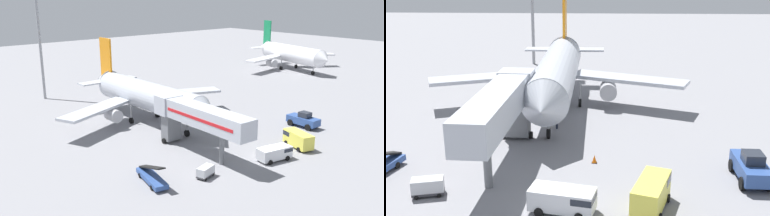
{
  "view_description": "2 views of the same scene",
  "coord_description": "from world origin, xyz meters",
  "views": [
    {
      "loc": [
        -43.83,
        -33.93,
        22.56
      ],
      "look_at": [
        0.21,
        16.02,
        4.03
      ],
      "focal_mm": 39.73,
      "sensor_mm": 36.0,
      "label": 1
    },
    {
      "loc": [
        3.08,
        -31.17,
        17.52
      ],
      "look_at": [
        0.87,
        18.18,
        2.32
      ],
      "focal_mm": 43.29,
      "sensor_mm": 36.0,
      "label": 2
    }
  ],
  "objects": [
    {
      "name": "ground_plane",
      "position": [
        0.0,
        0.0,
        0.0
      ],
      "size": [
        300.0,
        300.0,
        0.0
      ],
      "primitive_type": "plane",
      "color": "gray"
    },
    {
      "name": "airplane_at_gate",
      "position": [
        -2.08,
        25.78,
        4.73
      ],
      "size": [
        33.45,
        33.73,
        13.66
      ],
      "color": "#B7BCC6",
      "rests_on": "ground"
    },
    {
      "name": "jet_bridge",
      "position": [
        -5.63,
        8.57,
        5.41
      ],
      "size": [
        3.99,
        18.35,
        7.23
      ],
      "color": "#B2B7C1",
      "rests_on": "ground"
    },
    {
      "name": "pushback_tug",
      "position": [
        16.09,
        5.31,
        1.23
      ],
      "size": [
        2.69,
        5.61,
        2.66
      ],
      "color": "#2D4C8E",
      "rests_on": "ground"
    },
    {
      "name": "belt_loader_truck",
      "position": [
        -16.21,
        4.76,
        0.76
      ],
      "size": [
        3.18,
        6.62,
        3.1
      ],
      "color": "#2D4C8E",
      "rests_on": "ground"
    },
    {
      "name": "service_van_mid_left",
      "position": [
        7.19,
        0.23,
        1.34
      ],
      "size": [
        3.54,
        5.41,
        2.36
      ],
      "color": "#E5DB4C",
      "rests_on": "ground"
    },
    {
      "name": "service_van_outer_left",
      "position": [
        0.69,
        -0.67,
        1.09
      ],
      "size": [
        5.17,
        3.03,
        1.88
      ],
      "color": "silver",
      "rests_on": "ground"
    },
    {
      "name": "baggage_cart_far_center",
      "position": [
        -10.34,
        1.52,
        0.8
      ],
      "size": [
        2.69,
        1.83,
        1.44
      ],
      "color": "#38383D",
      "rests_on": "ground"
    },
    {
      "name": "ground_crew_worker_foreground",
      "position": [
        -1.49,
        17.67,
        0.94
      ],
      "size": [
        0.48,
        0.48,
        1.78
      ],
      "color": "#1E2333",
      "rests_on": "ground"
    },
    {
      "name": "safety_cone_alpha",
      "position": [
        2.83,
        8.47,
        0.38
      ],
      "size": [
        0.5,
        0.5,
        0.76
      ],
      "color": "black",
      "rests_on": "ground"
    },
    {
      "name": "airplane_background",
      "position": [
        59.5,
        39.79,
        4.68
      ],
      "size": [
        31.12,
        29.8,
        13.48
      ],
      "color": "silver",
      "rests_on": "ground"
    }
  ]
}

